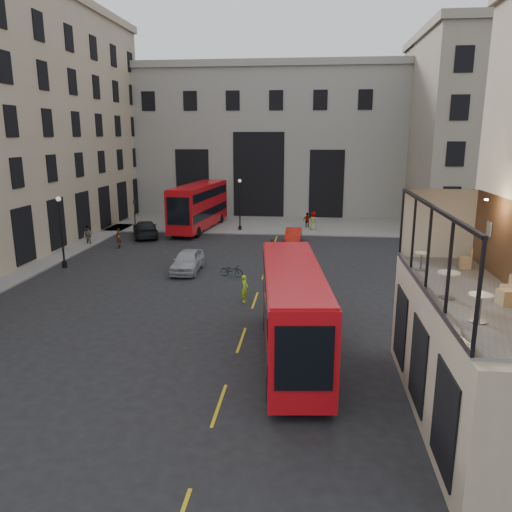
# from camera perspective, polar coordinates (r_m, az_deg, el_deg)

# --- Properties ---
(ground) EXTENTS (140.00, 140.00, 0.00)m
(ground) POSITION_cam_1_polar(r_m,az_deg,el_deg) (18.96, 2.00, -16.99)
(ground) COLOR black
(ground) RESTS_ON ground
(host_frontage) EXTENTS (3.00, 11.00, 4.50)m
(host_frontage) POSITION_cam_1_polar(r_m,az_deg,el_deg) (18.67, 22.76, -10.87)
(host_frontage) COLOR tan
(host_frontage) RESTS_ON ground
(cafe_floor) EXTENTS (3.00, 10.00, 0.10)m
(cafe_floor) POSITION_cam_1_polar(r_m,az_deg,el_deg) (17.88, 23.44, -4.12)
(cafe_floor) COLOR slate
(cafe_floor) RESTS_ON host_frontage
(gateway) EXTENTS (35.00, 10.60, 18.00)m
(gateway) POSITION_cam_1_polar(r_m,az_deg,el_deg) (64.55, 0.78, 13.43)
(gateway) COLOR gray
(gateway) RESTS_ON ground
(building_right) EXTENTS (16.60, 18.60, 20.00)m
(building_right) POSITION_cam_1_polar(r_m,az_deg,el_deg) (59.32, 25.46, 13.10)
(building_right) COLOR gray
(building_right) RESTS_ON ground
(pavement_far) EXTENTS (40.00, 12.00, 0.12)m
(pavement_far) POSITION_cam_1_polar(r_m,az_deg,el_deg) (55.57, -1.26, 3.73)
(pavement_far) COLOR slate
(pavement_far) RESTS_ON ground
(traffic_light_near) EXTENTS (0.16, 0.20, 3.80)m
(traffic_light_near) POSITION_cam_1_polar(r_m,az_deg,el_deg) (29.26, 1.83, -0.66)
(traffic_light_near) COLOR black
(traffic_light_near) RESTS_ON ground
(traffic_light_far) EXTENTS (0.16, 0.20, 3.80)m
(traffic_light_far) POSITION_cam_1_polar(r_m,az_deg,el_deg) (47.67, -13.70, 4.56)
(traffic_light_far) COLOR black
(traffic_light_far) RESTS_ON ground
(street_lamp_a) EXTENTS (0.36, 0.36, 5.33)m
(street_lamp_a) POSITION_cam_1_polar(r_m,az_deg,el_deg) (39.45, -21.30, 2.11)
(street_lamp_a) COLOR black
(street_lamp_a) RESTS_ON ground
(street_lamp_b) EXTENTS (0.36, 0.36, 5.33)m
(street_lamp_b) POSITION_cam_1_polar(r_m,az_deg,el_deg) (51.29, -1.86, 5.52)
(street_lamp_b) COLOR black
(street_lamp_b) RESTS_ON ground
(bus_near) EXTENTS (3.52, 10.72, 4.20)m
(bus_near) POSITION_cam_1_polar(r_m,az_deg,el_deg) (21.77, 4.20, -5.98)
(bus_near) COLOR red
(bus_near) RESTS_ON ground
(bus_far) EXTENTS (3.95, 12.03, 4.71)m
(bus_far) POSITION_cam_1_polar(r_m,az_deg,el_deg) (52.35, -6.55, 5.89)
(bus_far) COLOR #B70C12
(bus_far) RESTS_ON ground
(car_a) EXTENTS (1.95, 4.69, 1.59)m
(car_a) POSITION_cam_1_polar(r_m,az_deg,el_deg) (36.43, -7.84, -0.55)
(car_a) COLOR #A2A3AA
(car_a) RESTS_ON ground
(car_b) EXTENTS (1.52, 4.08, 1.33)m
(car_b) POSITION_cam_1_polar(r_m,az_deg,el_deg) (45.82, 4.28, 2.31)
(car_b) COLOR #B7170B
(car_b) RESTS_ON ground
(car_c) EXTENTS (4.04, 5.87, 1.58)m
(car_c) POSITION_cam_1_polar(r_m,az_deg,el_deg) (49.51, -12.54, 3.02)
(car_c) COLOR black
(car_c) RESTS_ON ground
(bicycle) EXTENTS (1.73, 0.92, 0.87)m
(bicycle) POSITION_cam_1_polar(r_m,az_deg,el_deg) (34.95, -2.80, -1.66)
(bicycle) COLOR gray
(bicycle) RESTS_ON ground
(cyclist) EXTENTS (0.46, 0.64, 1.64)m
(cyclist) POSITION_cam_1_polar(r_m,az_deg,el_deg) (29.59, -1.30, -3.73)
(cyclist) COLOR #A9D516
(cyclist) RESTS_ON ground
(pedestrian_a) EXTENTS (1.04, 0.93, 1.77)m
(pedestrian_a) POSITION_cam_1_polar(r_m,az_deg,el_deg) (47.23, -18.67, 2.24)
(pedestrian_a) COLOR gray
(pedestrian_a) RESTS_ON ground
(pedestrian_b) EXTENTS (1.07, 1.27, 1.71)m
(pedestrian_b) POSITION_cam_1_polar(r_m,az_deg,el_deg) (52.06, -8.26, 3.79)
(pedestrian_b) COLOR gray
(pedestrian_b) RESTS_ON ground
(pedestrian_c) EXTENTS (1.06, 0.72, 1.67)m
(pedestrian_c) POSITION_cam_1_polar(r_m,az_deg,el_deg) (53.26, 5.88, 4.07)
(pedestrian_c) COLOR gray
(pedestrian_c) RESTS_ON ground
(pedestrian_d) EXTENTS (1.07, 1.15, 1.97)m
(pedestrian_d) POSITION_cam_1_polar(r_m,az_deg,el_deg) (51.94, 6.57, 3.97)
(pedestrian_d) COLOR gray
(pedestrian_d) RESTS_ON ground
(pedestrian_e) EXTENTS (0.55, 0.72, 1.76)m
(pedestrian_e) POSITION_cam_1_polar(r_m,az_deg,el_deg) (45.22, -15.47, 1.98)
(pedestrian_e) COLOR gray
(pedestrian_e) RESTS_ON ground
(cafe_table_near) EXTENTS (0.65, 0.65, 0.81)m
(cafe_table_near) POSITION_cam_1_polar(r_m,az_deg,el_deg) (15.13, 24.23, -5.00)
(cafe_table_near) COLOR beige
(cafe_table_near) RESTS_ON cafe_floor
(cafe_table_mid) EXTENTS (0.69, 0.69, 0.86)m
(cafe_table_mid) POSITION_cam_1_polar(r_m,az_deg,el_deg) (16.93, 21.13, -2.68)
(cafe_table_mid) COLOR silver
(cafe_table_mid) RESTS_ON cafe_floor
(cafe_table_far) EXTENTS (0.55, 0.55, 0.69)m
(cafe_table_far) POSITION_cam_1_polar(r_m,az_deg,el_deg) (20.15, 18.38, -0.26)
(cafe_table_far) COLOR silver
(cafe_table_far) RESTS_ON cafe_floor
(cafe_chair_b) EXTENTS (0.54, 0.54, 0.90)m
(cafe_chair_b) POSITION_cam_1_polar(r_m,az_deg,el_deg) (17.11, 26.72, -4.11)
(cafe_chair_b) COLOR tan
(cafe_chair_b) RESTS_ON cafe_floor
(cafe_chair_c) EXTENTS (0.45, 0.45, 0.78)m
(cafe_chair_c) POSITION_cam_1_polar(r_m,az_deg,el_deg) (17.82, 26.93, -3.57)
(cafe_chair_c) COLOR #D7B17C
(cafe_chair_c) RESTS_ON cafe_floor
(cafe_chair_d) EXTENTS (0.46, 0.46, 0.83)m
(cafe_chair_d) POSITION_cam_1_polar(r_m,az_deg,el_deg) (21.07, 22.81, -0.62)
(cafe_chair_d) COLOR tan
(cafe_chair_d) RESTS_ON cafe_floor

